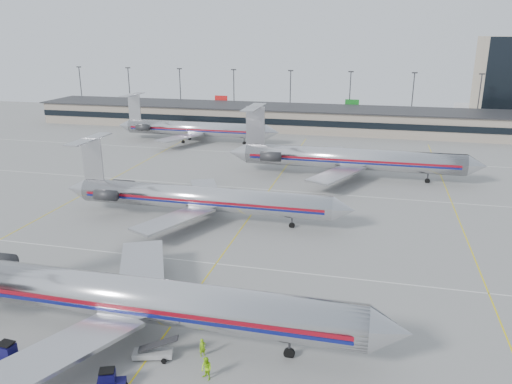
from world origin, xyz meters
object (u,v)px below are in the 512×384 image
(tug_center, at_px, (110,381))
(belt_loader, at_px, (154,352))
(jet_foreground, at_px, (115,295))
(jet_second_row, at_px, (197,198))

(tug_center, bearing_deg, belt_loader, 48.60)
(jet_foreground, height_order, jet_second_row, jet_foreground)
(jet_second_row, relative_size, tug_center, 18.12)
(jet_foreground, bearing_deg, belt_loader, -30.41)
(jet_foreground, distance_m, jet_second_row, 29.12)
(jet_foreground, height_order, belt_loader, jet_foreground)
(belt_loader, bearing_deg, tug_center, -124.98)
(jet_second_row, xyz_separation_m, belt_loader, (7.65, -31.79, -2.76))
(jet_foreground, distance_m, belt_loader, 6.43)
(jet_second_row, relative_size, belt_loader, 10.86)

